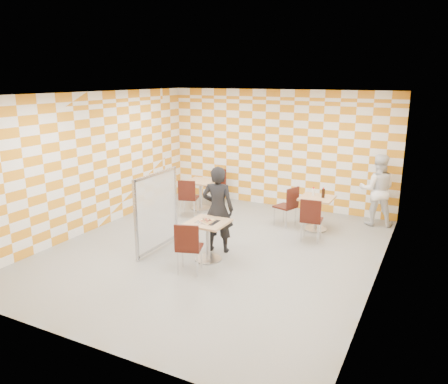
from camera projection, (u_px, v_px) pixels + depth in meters
name	position (u px, v px, depth m)	size (l,w,h in m)	color
room_shell	(227.00, 170.00, 8.65)	(7.00, 7.00, 7.00)	gray
main_table	(208.00, 234.00, 7.99)	(0.70, 0.70, 0.75)	tan
second_table	(316.00, 208.00, 9.60)	(0.70, 0.70, 0.75)	tan
empty_table	(201.00, 190.00, 11.14)	(0.70, 0.70, 0.75)	tan
chair_main_front	(188.00, 244.00, 7.40)	(0.53, 0.54, 0.92)	#39120B
chair_second_front	(311.00, 217.00, 8.86)	(0.46, 0.47, 0.92)	#39120B
chair_second_side	(289.00, 203.00, 9.80)	(0.54, 0.54, 0.92)	#39120B
chair_empty_near	(188.00, 195.00, 10.49)	(0.52, 0.53, 0.92)	#39120B
chair_empty_far	(218.00, 183.00, 11.74)	(0.56, 0.56, 0.92)	#39120B
partition	(157.00, 211.00, 8.41)	(0.08, 1.38, 1.55)	white
man_dark	(218.00, 209.00, 8.34)	(0.61, 0.40, 1.68)	black
man_white	(377.00, 190.00, 9.87)	(0.80, 0.62, 1.64)	white
pizza_on_foil	(207.00, 221.00, 7.91)	(0.40, 0.40, 0.04)	silver
sport_bottle	(313.00, 192.00, 9.64)	(0.06, 0.06, 0.20)	white
soda_bottle	(323.00, 193.00, 9.47)	(0.07, 0.07, 0.23)	black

